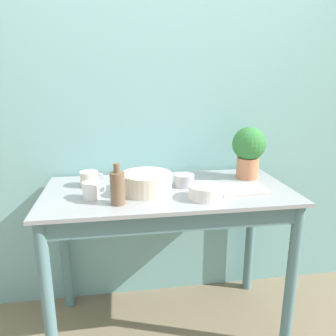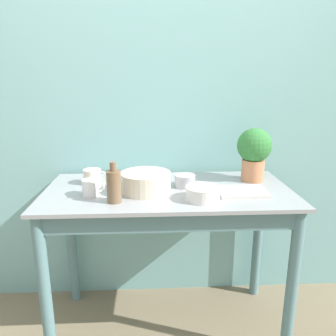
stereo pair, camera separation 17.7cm
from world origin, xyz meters
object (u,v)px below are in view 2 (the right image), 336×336
at_px(bottle_tall, 114,186).
at_px(mug_cream, 93,177).
at_px(potted_plant, 254,151).
at_px(tray_board, 242,192).
at_px(bowl_small_steel, 185,181).
at_px(bowl_small_enamel_white, 203,193).
at_px(bowl_wash_large, 146,182).
at_px(mug_white, 91,188).

bearing_deg(bottle_tall, mug_cream, 117.57).
distance_m(potted_plant, mug_cream, 0.95).
distance_m(mug_cream, tray_board, 0.85).
xyz_separation_m(bottle_tall, bowl_small_steel, (0.37, 0.22, -0.05)).
relative_size(potted_plant, bowl_small_enamel_white, 1.82).
bearing_deg(mug_cream, potted_plant, 1.00).
xyz_separation_m(bowl_wash_large, tray_board, (0.51, -0.05, -0.05)).
xyz_separation_m(bottle_tall, mug_white, (-0.13, 0.10, -0.04)).
bearing_deg(mug_white, mug_cream, 96.86).
distance_m(bowl_small_enamel_white, bowl_small_steel, 0.22).
bearing_deg(bottle_tall, potted_plant, 21.94).
bearing_deg(mug_cream, bowl_small_steel, -8.53).
bearing_deg(bowl_wash_large, mug_white, -170.09).
xyz_separation_m(bowl_small_enamel_white, bowl_small_steel, (-0.07, 0.21, 0.00)).
bearing_deg(bowl_small_enamel_white, mug_cream, 153.90).
height_order(bottle_tall, bowl_small_steel, bottle_tall).
relative_size(mug_cream, bowl_small_steel, 1.15).
height_order(potted_plant, tray_board, potted_plant).
relative_size(potted_plant, mug_white, 2.69).
bearing_deg(bowl_small_enamel_white, bottle_tall, -178.96).
bearing_deg(bowl_small_steel, mug_white, -166.39).
distance_m(potted_plant, bowl_small_enamel_white, 0.49).
bearing_deg(bowl_small_enamel_white, bowl_small_steel, 107.83).
bearing_deg(potted_plant, bowl_small_steel, -167.01).
bearing_deg(bowl_wash_large, bottle_tall, -135.66).
bearing_deg(bowl_small_steel, bowl_wash_large, -161.75).
bearing_deg(tray_board, mug_white, 179.78).
bearing_deg(mug_white, bowl_small_steel, 13.61).
xyz_separation_m(potted_plant, mug_cream, (-0.94, -0.02, -0.14)).
bearing_deg(potted_plant, bottle_tall, -158.06).
bearing_deg(potted_plant, bowl_wash_large, -165.16).
bearing_deg(bowl_small_steel, bowl_small_enamel_white, -72.17).
xyz_separation_m(potted_plant, tray_board, (-0.12, -0.22, -0.17)).
xyz_separation_m(bottle_tall, mug_cream, (-0.16, 0.30, -0.04)).
height_order(bowl_small_enamel_white, tray_board, bowl_small_enamel_white).
distance_m(mug_cream, bowl_small_steel, 0.53).
height_order(bowl_wash_large, mug_white, bowl_wash_large).
bearing_deg(bowl_small_steel, bottle_tall, -149.23).
bearing_deg(bowl_wash_large, bowl_small_enamel_white, -26.09).
xyz_separation_m(bottle_tall, bowl_small_enamel_white, (0.44, 0.01, -0.05)).
xyz_separation_m(mug_cream, bowl_small_steel, (0.53, -0.08, -0.01)).
xyz_separation_m(bowl_wash_large, bottle_tall, (-0.15, -0.15, 0.03)).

